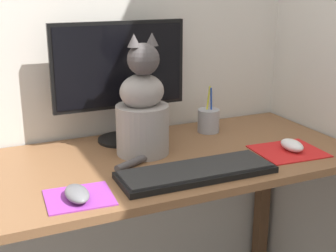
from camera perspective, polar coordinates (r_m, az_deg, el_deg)
The scene contains 9 objects.
desk at distance 1.55m, azimuth -2.55°, elevation -7.84°, with size 1.40×0.61×0.76m.
monitor at distance 1.62m, azimuth -5.90°, elevation 6.28°, with size 0.47×0.17×0.42m.
keyboard at distance 1.38m, azimuth 3.48°, elevation -5.57°, with size 0.47×0.17×0.02m.
mousepad_left at distance 1.27m, azimuth -10.79°, elevation -8.55°, with size 0.18×0.17×0.00m.
mousepad_right at distance 1.62m, azimuth 14.45°, elevation -2.99°, with size 0.23×0.20×0.00m.
computer_mouse_left at distance 1.25m, azimuth -11.04°, elevation -8.09°, with size 0.06×0.11×0.03m.
computer_mouse_right at distance 1.62m, azimuth 14.87°, elevation -2.28°, with size 0.06×0.10×0.04m.
cat at distance 1.52m, azimuth -3.13°, elevation 1.90°, with size 0.24×0.24×0.40m.
pen_cup at distance 1.77m, azimuth 4.96°, elevation 0.70°, with size 0.08×0.08×0.17m.
Camera 1 is at (-0.52, -1.31, 1.30)m, focal length 50.00 mm.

